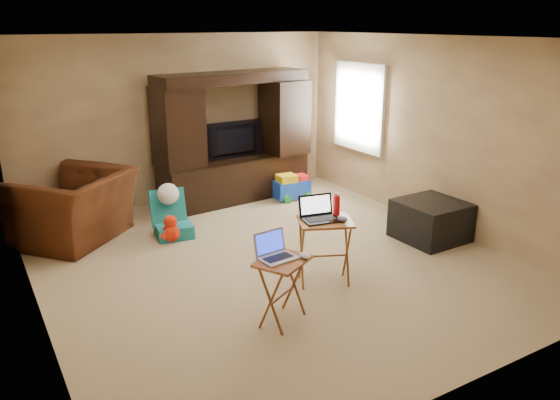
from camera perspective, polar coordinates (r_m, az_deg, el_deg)
floor at (r=6.41m, az=-0.92°, el=-6.33°), size 5.50×5.50×0.00m
ceiling at (r=5.84m, az=-1.05°, el=16.61°), size 5.50×5.50×0.00m
wall_back at (r=8.46m, az=-10.38°, el=8.27°), size 5.00×0.00×5.00m
wall_front at (r=3.97m, az=19.22°, el=-3.68°), size 5.00×0.00×5.00m
wall_left at (r=5.28m, az=-25.26°, el=0.91°), size 0.00×5.50×5.50m
wall_right at (r=7.54m, az=15.87°, el=6.70°), size 0.00×5.50×5.50m
window_pane at (r=8.62m, az=8.37°, el=9.57°), size 0.00×1.20×1.20m
window_frame at (r=8.61m, az=8.26°, el=9.56°), size 0.06×1.14×1.34m
entertainment_center at (r=8.36m, az=-4.79°, el=6.50°), size 2.44×0.82×1.96m
television at (r=8.33m, az=-4.65°, el=6.17°), size 1.00×0.16×0.57m
recliner at (r=7.33m, az=-20.69°, el=-0.72°), size 1.77×1.75×0.86m
child_rocker at (r=7.14m, az=-11.13°, el=-1.47°), size 0.52×0.58×0.60m
plush_toy at (r=7.02m, az=-11.34°, el=-2.91°), size 0.32×0.27×0.35m
push_toy at (r=8.54m, az=1.27°, el=1.46°), size 0.58×0.44×0.41m
ottoman at (r=7.20m, az=15.48°, el=-2.07°), size 0.79×0.79×0.50m
tray_table_left at (r=5.06m, az=0.28°, el=-9.49°), size 0.60×0.56×0.62m
tray_table_right at (r=5.77m, az=4.66°, el=-5.43°), size 0.67×0.62×0.71m
laptop_left at (r=4.88m, az=-0.19°, el=-4.95°), size 0.35×0.30×0.24m
laptop_right at (r=5.59m, az=4.33°, el=-0.98°), size 0.42×0.37×0.24m
mouse_left at (r=4.95m, az=2.60°, el=-5.82°), size 0.11×0.14×0.05m
mouse_right at (r=5.61m, az=6.55°, el=-1.97°), size 0.12×0.16×0.06m
water_bottle at (r=5.78m, az=5.94°, el=-0.52°), size 0.07×0.07×0.22m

